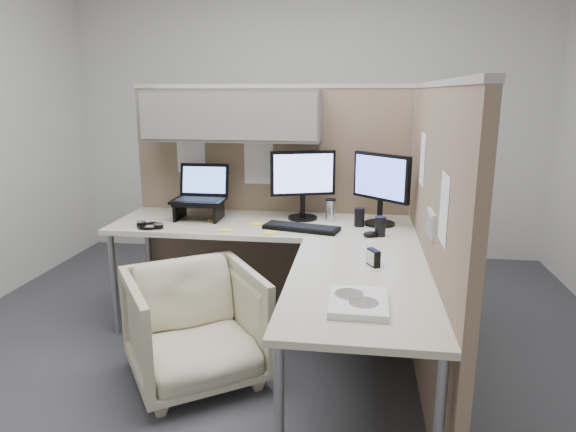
# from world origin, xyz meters

# --- Properties ---
(ground) EXTENTS (4.50, 4.50, 0.00)m
(ground) POSITION_xyz_m (0.00, 0.00, 0.00)
(ground) COLOR #39393E
(ground) RESTS_ON ground
(partition_back) EXTENTS (2.00, 0.36, 1.63)m
(partition_back) POSITION_xyz_m (-0.22, 0.83, 1.10)
(partition_back) COLOR #8E755D
(partition_back) RESTS_ON ground
(partition_right) EXTENTS (0.07, 2.03, 1.63)m
(partition_right) POSITION_xyz_m (0.90, -0.07, 0.82)
(partition_right) COLOR #8E755D
(partition_right) RESTS_ON ground
(desk) EXTENTS (2.00, 1.98, 0.73)m
(desk) POSITION_xyz_m (0.12, 0.13, 0.69)
(desk) COLOR beige
(desk) RESTS_ON ground
(office_chair) EXTENTS (0.92, 0.91, 0.70)m
(office_chair) POSITION_xyz_m (-0.35, -0.21, 0.35)
(office_chair) COLOR beige
(office_chair) RESTS_ON ground
(monitor_left) EXTENTS (0.43, 0.20, 0.47)m
(monitor_left) POSITION_xyz_m (0.14, 0.67, 1.00)
(monitor_left) COLOR black
(monitor_left) RESTS_ON desk
(monitor_right) EXTENTS (0.35, 0.32, 0.47)m
(monitor_right) POSITION_xyz_m (0.66, 0.58, 1.00)
(monitor_right) COLOR black
(monitor_right) RESTS_ON desk
(laptop_station) EXTENTS (0.35, 0.30, 0.36)m
(laptop_station) POSITION_xyz_m (-0.56, 0.60, 0.87)
(laptop_station) COLOR black
(laptop_station) RESTS_ON desk
(keyboard) EXTENTS (0.50, 0.27, 0.02)m
(keyboard) POSITION_xyz_m (0.17, 0.39, 0.74)
(keyboard) COLOR black
(keyboard) RESTS_ON desk
(mouse) EXTENTS (0.11, 0.09, 0.03)m
(mouse) POSITION_xyz_m (0.60, 0.28, 0.75)
(mouse) COLOR black
(mouse) RESTS_ON desk
(travel_mug) EXTENTS (0.07, 0.07, 0.15)m
(travel_mug) POSITION_xyz_m (0.33, 0.65, 0.81)
(travel_mug) COLOR silver
(travel_mug) RESTS_ON desk
(soda_can_green) EXTENTS (0.07, 0.07, 0.12)m
(soda_can_green) POSITION_xyz_m (0.65, 0.31, 0.79)
(soda_can_green) COLOR black
(soda_can_green) RESTS_ON desk
(soda_can_silver) EXTENTS (0.07, 0.07, 0.12)m
(soda_can_silver) POSITION_xyz_m (0.53, 0.53, 0.79)
(soda_can_silver) COLOR black
(soda_can_silver) RESTS_ON desk
(sticky_note_d) EXTENTS (0.09, 0.09, 0.01)m
(sticky_note_d) POSITION_xyz_m (-0.14, 0.49, 0.73)
(sticky_note_d) COLOR #FEEC42
(sticky_note_d) RESTS_ON desk
(sticky_note_b) EXTENTS (0.10, 0.10, 0.01)m
(sticky_note_b) POSITION_xyz_m (-0.01, 0.27, 0.73)
(sticky_note_b) COLOR #FEEC42
(sticky_note_b) RESTS_ON desk
(sticky_note_c) EXTENTS (0.08, 0.08, 0.01)m
(sticky_note_c) POSITION_xyz_m (-0.45, 0.57, 0.73)
(sticky_note_c) COLOR #FEEC42
(sticky_note_c) RESTS_ON desk
(sticky_note_a) EXTENTS (0.08, 0.08, 0.01)m
(sticky_note_a) POSITION_xyz_m (-0.30, 0.30, 0.73)
(sticky_note_a) COLOR #FEEC42
(sticky_note_a) RESTS_ON desk
(headphones) EXTENTS (0.19, 0.19, 0.03)m
(headphones) POSITION_xyz_m (-0.80, 0.31, 0.74)
(headphones) COLOR black
(headphones) RESTS_ON desk
(paper_stack) EXTENTS (0.24, 0.30, 0.03)m
(paper_stack) POSITION_xyz_m (0.53, -0.76, 0.75)
(paper_stack) COLOR white
(paper_stack) RESTS_ON desk
(desk_clock) EXTENTS (0.07, 0.09, 0.08)m
(desk_clock) POSITION_xyz_m (0.60, -0.25, 0.77)
(desk_clock) COLOR black
(desk_clock) RESTS_ON desk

